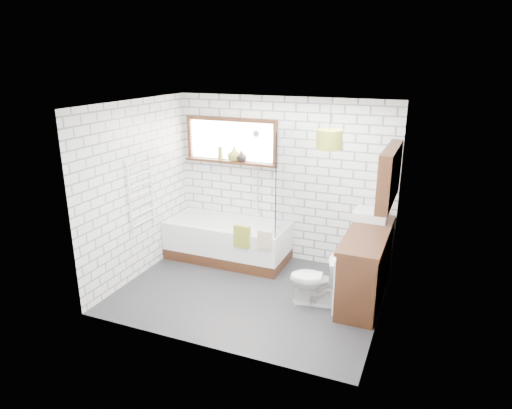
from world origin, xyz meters
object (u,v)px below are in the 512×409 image
at_px(basin, 371,215).
at_px(toilet, 315,280).
at_px(bathtub, 228,240).
at_px(vanity, 366,265).
at_px(pendant, 329,139).

relative_size(basin, toilet, 0.65).
distance_m(bathtub, toilet, 1.84).
distance_m(bathtub, vanity, 2.24).
relative_size(basin, pendant, 1.39).
bearing_deg(basin, vanity, -83.16).
relative_size(vanity, basin, 3.64).
height_order(basin, pendant, pendant).
distance_m(vanity, pendant, 1.74).
bearing_deg(pendant, vanity, 23.80).
xyz_separation_m(basin, toilet, (-0.50, -0.93, -0.64)).
relative_size(vanity, toilet, 2.38).
bearing_deg(bathtub, pendant, -20.26).
bearing_deg(basin, pendant, -122.07).
height_order(basin, toilet, basin).
xyz_separation_m(bathtub, vanity, (2.20, -0.39, 0.15)).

